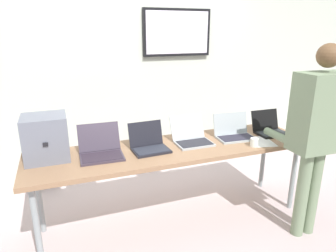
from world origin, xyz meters
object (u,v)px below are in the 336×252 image
at_px(laptop_station_2, 191,137).
at_px(laptop_station_4, 269,128).
at_px(workbench, 175,152).
at_px(laptop_station_1, 149,144).
at_px(person, 317,126).
at_px(coffee_mug, 254,142).
at_px(laptop_station_0, 101,149).
at_px(equipment_box, 46,138).
at_px(laptop_station_3, 234,132).

distance_m(laptop_station_2, laptop_station_4, 0.90).
xyz_separation_m(laptop_station_2, laptop_station_4, (0.90, -0.04, -0.00)).
height_order(workbench, laptop_station_1, laptop_station_1).
height_order(laptop_station_2, laptop_station_4, laptop_station_2).
distance_m(laptop_station_1, person, 1.47).
height_order(person, coffee_mug, person).
height_order(laptop_station_0, laptop_station_1, laptop_station_0).
distance_m(laptop_station_2, person, 1.11).
relative_size(workbench, laptop_station_2, 7.49).
bearing_deg(laptop_station_2, laptop_station_0, -178.72).
xyz_separation_m(workbench, laptop_station_2, (0.20, 0.06, 0.11)).
relative_size(workbench, laptop_station_0, 7.10).
bearing_deg(equipment_box, laptop_station_4, -2.77).
height_order(laptop_station_3, laptop_station_4, laptop_station_3).
bearing_deg(laptop_station_0, laptop_station_1, -2.22).
bearing_deg(laptop_station_3, equipment_box, 176.84).
bearing_deg(laptop_station_4, laptop_station_1, -180.00).
bearing_deg(person, workbench, 149.49).
bearing_deg(equipment_box, laptop_station_3, -3.16).
height_order(equipment_box, laptop_station_0, equipment_box).
bearing_deg(coffee_mug, equipment_box, 168.24).
bearing_deg(laptop_station_2, workbench, -163.53).
distance_m(workbench, coffee_mug, 0.76).
bearing_deg(person, laptop_station_2, 141.48).
xyz_separation_m(laptop_station_1, person, (1.30, -0.64, 0.22)).
bearing_deg(laptop_station_2, laptop_station_4, -2.32).
relative_size(laptop_station_2, laptop_station_3, 0.91).
bearing_deg(laptop_station_3, laptop_station_1, -179.43).
relative_size(workbench, laptop_station_3, 6.83).
bearing_deg(laptop_station_2, laptop_station_1, -175.31).
relative_size(laptop_station_3, laptop_station_4, 1.20).
xyz_separation_m(laptop_station_1, laptop_station_3, (0.91, 0.01, -0.00)).
xyz_separation_m(person, coffee_mug, (-0.34, 0.37, -0.23)).
xyz_separation_m(workbench, laptop_station_4, (1.10, 0.02, 0.11)).
xyz_separation_m(laptop_station_1, coffee_mug, (0.95, -0.27, -0.02)).
relative_size(equipment_box, laptop_station_3, 0.97).
height_order(equipment_box, laptop_station_2, equipment_box).
bearing_deg(laptop_station_4, laptop_station_3, 178.81).
distance_m(laptop_station_4, coffee_mug, 0.47).
bearing_deg(equipment_box, laptop_station_2, -3.08).
height_order(laptop_station_2, person, person).
relative_size(laptop_station_3, person, 0.23).
relative_size(workbench, coffee_mug, 33.45).
xyz_separation_m(workbench, laptop_station_1, (-0.24, 0.02, 0.11)).
height_order(laptop_station_1, laptop_station_4, laptop_station_1).
bearing_deg(laptop_station_4, laptop_station_0, 179.46).
height_order(workbench, laptop_station_4, laptop_station_4).
xyz_separation_m(workbench, laptop_station_3, (0.66, 0.03, 0.11)).
bearing_deg(laptop_station_3, coffee_mug, -80.88).
bearing_deg(laptop_station_1, coffee_mug, -15.94).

